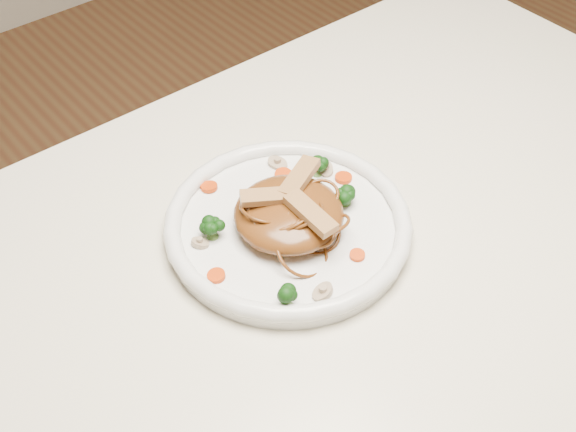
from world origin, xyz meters
TOP-DOWN VIEW (x-y plane):
  - table at (0.00, 0.00)m, footprint 1.20×0.80m
  - plate at (-0.03, 0.08)m, footprint 0.36×0.36m
  - noodle_mound at (-0.03, 0.08)m, footprint 0.13×0.13m
  - chicken_a at (0.00, 0.10)m, footprint 0.07×0.05m
  - chicken_b at (-0.04, 0.10)m, footprint 0.06×0.05m
  - chicken_c at (-0.02, 0.05)m, footprint 0.02×0.07m
  - broccoli_0 at (0.06, 0.13)m, footprint 0.03×0.03m
  - broccoli_1 at (-0.10, 0.12)m, footprint 0.03×0.03m
  - broccoli_2 at (-0.10, -0.01)m, footprint 0.04×0.04m
  - broccoli_3 at (0.05, 0.07)m, footprint 0.03×0.03m
  - carrot_0 at (0.02, 0.15)m, footprint 0.03×0.03m
  - carrot_1 at (-0.14, 0.07)m, footprint 0.02×0.02m
  - carrot_2 at (0.08, 0.10)m, footprint 0.03×0.03m
  - carrot_3 at (-0.06, 0.19)m, footprint 0.03×0.03m
  - carrot_4 at (0.00, -0.01)m, footprint 0.02×0.02m
  - mushroom_0 at (-0.06, -0.02)m, footprint 0.03×0.03m
  - mushroom_1 at (0.07, 0.12)m, footprint 0.03×0.03m
  - mushroom_2 at (-0.12, 0.12)m, footprint 0.03×0.03m
  - mushroom_3 at (0.03, 0.17)m, footprint 0.03×0.03m

SIDE VIEW (x-z plane):
  - table at x=0.00m, z-range 0.28..1.03m
  - plate at x=-0.03m, z-range 0.75..0.77m
  - carrot_0 at x=0.02m, z-range 0.77..0.77m
  - carrot_1 at x=-0.14m, z-range 0.77..0.77m
  - carrot_2 at x=0.08m, z-range 0.77..0.77m
  - carrot_3 at x=-0.06m, z-range 0.77..0.77m
  - carrot_4 at x=0.00m, z-range 0.77..0.77m
  - mushroom_0 at x=-0.06m, z-range 0.77..0.77m
  - mushroom_1 at x=0.07m, z-range 0.77..0.77m
  - mushroom_2 at x=-0.12m, z-range 0.77..0.77m
  - mushroom_3 at x=0.03m, z-range 0.77..0.77m
  - broccoli_0 at x=0.06m, z-range 0.77..0.79m
  - broccoli_3 at x=0.05m, z-range 0.77..0.80m
  - broccoli_1 at x=-0.10m, z-range 0.77..0.80m
  - broccoli_2 at x=-0.10m, z-range 0.77..0.80m
  - noodle_mound at x=-0.03m, z-range 0.77..0.81m
  - chicken_b at x=-0.04m, z-range 0.81..0.81m
  - chicken_c at x=-0.02m, z-range 0.81..0.82m
  - chicken_a at x=0.00m, z-range 0.81..0.82m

